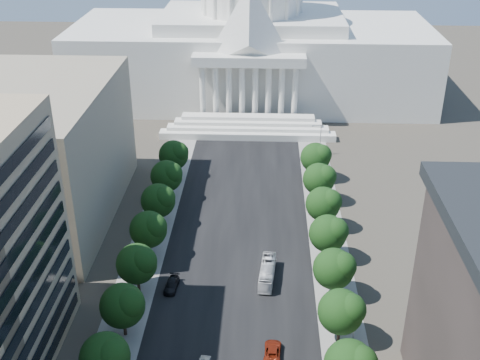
# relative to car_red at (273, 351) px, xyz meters

# --- Properties ---
(road_asphalt) EXTENTS (30.00, 260.00, 0.01)m
(road_asphalt) POSITION_rel_car_red_xyz_m (-6.98, 33.91, -0.81)
(road_asphalt) COLOR black
(road_asphalt) RESTS_ON ground
(sidewalk_left) EXTENTS (8.00, 260.00, 0.02)m
(sidewalk_left) POSITION_rel_car_red_xyz_m (-25.98, 33.91, -0.81)
(sidewalk_left) COLOR gray
(sidewalk_left) RESTS_ON ground
(sidewalk_right) EXTENTS (8.00, 260.00, 0.02)m
(sidewalk_right) POSITION_rel_car_red_xyz_m (12.02, 33.91, -0.81)
(sidewalk_right) COLOR gray
(sidewalk_right) RESTS_ON ground
(capitol) EXTENTS (120.00, 56.00, 73.00)m
(capitol) POSITION_rel_car_red_xyz_m (-6.98, 128.80, 19.20)
(capitol) COLOR white
(capitol) RESTS_ON ground
(office_block_left_far) EXTENTS (38.00, 52.00, 30.00)m
(office_block_left_far) POSITION_rel_car_red_xyz_m (-54.98, 43.91, 14.19)
(office_block_left_far) COLOR gray
(office_block_left_far) RESTS_ON ground
(tree_l_d) EXTENTS (7.79, 7.60, 9.97)m
(tree_l_d) POSITION_rel_car_red_xyz_m (-24.64, -8.29, 5.64)
(tree_l_d) COLOR #33261C
(tree_l_d) RESTS_ON ground
(tree_l_e) EXTENTS (7.79, 7.60, 9.97)m
(tree_l_e) POSITION_rel_car_red_xyz_m (-24.64, 3.71, 5.64)
(tree_l_e) COLOR #33261C
(tree_l_e) RESTS_ON ground
(tree_l_f) EXTENTS (7.79, 7.60, 9.97)m
(tree_l_f) POSITION_rel_car_red_xyz_m (-24.64, 15.71, 5.64)
(tree_l_f) COLOR #33261C
(tree_l_f) RESTS_ON ground
(tree_l_g) EXTENTS (7.79, 7.60, 9.97)m
(tree_l_g) POSITION_rel_car_red_xyz_m (-24.64, 27.71, 5.64)
(tree_l_g) COLOR #33261C
(tree_l_g) RESTS_ON ground
(tree_l_h) EXTENTS (7.79, 7.60, 9.97)m
(tree_l_h) POSITION_rel_car_red_xyz_m (-24.64, 39.71, 5.64)
(tree_l_h) COLOR #33261C
(tree_l_h) RESTS_ON ground
(tree_l_i) EXTENTS (7.79, 7.60, 9.97)m
(tree_l_i) POSITION_rel_car_red_xyz_m (-24.64, 51.71, 5.64)
(tree_l_i) COLOR #33261C
(tree_l_i) RESTS_ON ground
(tree_l_j) EXTENTS (7.79, 7.60, 9.97)m
(tree_l_j) POSITION_rel_car_red_xyz_m (-24.64, 63.71, 5.64)
(tree_l_j) COLOR #33261C
(tree_l_j) RESTS_ON ground
(tree_r_e) EXTENTS (7.79, 7.60, 9.97)m
(tree_r_e) POSITION_rel_car_red_xyz_m (11.36, 3.71, 5.64)
(tree_r_e) COLOR #33261C
(tree_r_e) RESTS_ON ground
(tree_r_f) EXTENTS (7.79, 7.60, 9.97)m
(tree_r_f) POSITION_rel_car_red_xyz_m (11.36, 15.71, 5.64)
(tree_r_f) COLOR #33261C
(tree_r_f) RESTS_ON ground
(tree_r_g) EXTENTS (7.79, 7.60, 9.97)m
(tree_r_g) POSITION_rel_car_red_xyz_m (11.36, 27.71, 5.64)
(tree_r_g) COLOR #33261C
(tree_r_g) RESTS_ON ground
(tree_r_h) EXTENTS (7.79, 7.60, 9.97)m
(tree_r_h) POSITION_rel_car_red_xyz_m (11.36, 39.71, 5.64)
(tree_r_h) COLOR #33261C
(tree_r_h) RESTS_ON ground
(tree_r_i) EXTENTS (7.79, 7.60, 9.97)m
(tree_r_i) POSITION_rel_car_red_xyz_m (11.36, 51.71, 5.64)
(tree_r_i) COLOR #33261C
(tree_r_i) RESTS_ON ground
(tree_r_j) EXTENTS (7.79, 7.60, 9.97)m
(tree_r_j) POSITION_rel_car_red_xyz_m (11.36, 63.71, 5.64)
(tree_r_j) COLOR #33261C
(tree_r_j) RESTS_ON ground
(streetlight_c) EXTENTS (2.61, 0.44, 9.00)m
(streetlight_c) POSITION_rel_car_red_xyz_m (12.92, 3.91, 5.01)
(streetlight_c) COLOR gray
(streetlight_c) RESTS_ON ground
(streetlight_d) EXTENTS (2.61, 0.44, 9.00)m
(streetlight_d) POSITION_rel_car_red_xyz_m (12.92, 28.91, 5.01)
(streetlight_d) COLOR gray
(streetlight_d) RESTS_ON ground
(streetlight_e) EXTENTS (2.61, 0.44, 9.00)m
(streetlight_e) POSITION_rel_car_red_xyz_m (12.92, 53.91, 5.01)
(streetlight_e) COLOR gray
(streetlight_e) RESTS_ON ground
(streetlight_f) EXTENTS (2.61, 0.44, 9.00)m
(streetlight_f) POSITION_rel_car_red_xyz_m (12.92, 78.91, 5.01)
(streetlight_f) COLOR gray
(streetlight_f) RESTS_ON ground
(car_red) EXTENTS (3.04, 6.00, 1.63)m
(car_red) POSITION_rel_car_red_xyz_m (0.00, 0.00, 0.00)
(car_red) COLOR maroon
(car_red) RESTS_ON ground
(car_dark_b) EXTENTS (2.73, 5.74, 1.61)m
(car_dark_b) POSITION_rel_car_red_xyz_m (-18.93, 16.90, -0.01)
(car_dark_b) COLOR black
(car_dark_b) RESTS_ON ground
(city_bus) EXTENTS (3.53, 11.16, 3.06)m
(city_bus) POSITION_rel_car_red_xyz_m (-0.93, 20.74, 0.72)
(city_bus) COLOR silver
(city_bus) RESTS_ON ground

